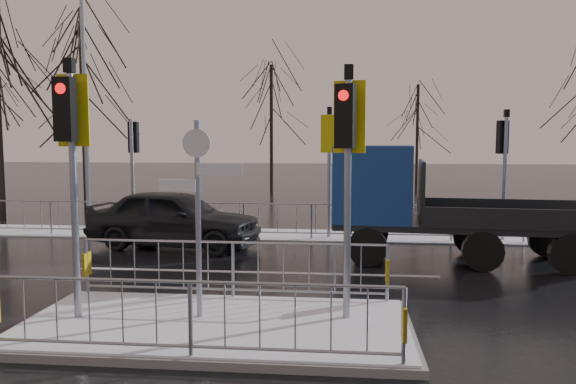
# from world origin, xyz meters

# --- Properties ---
(ground) EXTENTS (120.00, 120.00, 0.00)m
(ground) POSITION_xyz_m (0.00, 0.00, 0.00)
(ground) COLOR black
(ground) RESTS_ON ground
(snow_verge) EXTENTS (30.00, 2.00, 0.04)m
(snow_verge) POSITION_xyz_m (0.00, 8.60, 0.02)
(snow_verge) COLOR white
(snow_verge) RESTS_ON ground
(lane_markings) EXTENTS (8.00, 11.38, 0.01)m
(lane_markings) POSITION_xyz_m (0.00, -0.33, 0.00)
(lane_markings) COLOR silver
(lane_markings) RESTS_ON ground
(traffic_island) EXTENTS (6.00, 3.04, 4.15)m
(traffic_island) POSITION_xyz_m (-0.01, 0.01, 0.39)
(traffic_island) COLOR slate
(traffic_island) RESTS_ON ground
(far_kerb_fixtures) EXTENTS (18.00, 0.65, 3.83)m
(far_kerb_fixtures) POSITION_xyz_m (0.29, 8.09, 1.02)
(far_kerb_fixtures) COLOR gray
(far_kerb_fixtures) RESTS_ON ground
(car_far_lane) EXTENTS (4.92, 2.56, 1.60)m
(car_far_lane) POSITION_xyz_m (-2.63, 6.45, 0.80)
(car_far_lane) COLOR black
(car_far_lane) RESTS_ON ground
(flatbed_truck) EXTENTS (6.16, 2.69, 2.78)m
(flatbed_truck) POSITION_xyz_m (3.52, 5.52, 1.48)
(flatbed_truck) COLOR black
(flatbed_truck) RESTS_ON ground
(tree_near_b) EXTENTS (4.00, 4.00, 7.55)m
(tree_near_b) POSITION_xyz_m (-8.00, 12.50, 5.15)
(tree_near_b) COLOR black
(tree_near_b) RESTS_ON ground
(tree_far_a) EXTENTS (3.75, 3.75, 7.08)m
(tree_far_a) POSITION_xyz_m (-2.00, 22.00, 4.82)
(tree_far_a) COLOR black
(tree_far_a) RESTS_ON ground
(tree_far_b) EXTENTS (3.25, 3.25, 6.14)m
(tree_far_b) POSITION_xyz_m (6.00, 24.00, 4.18)
(tree_far_b) COLOR black
(tree_far_b) RESTS_ON ground
(street_lamp_left) EXTENTS (1.25, 0.18, 8.20)m
(street_lamp_left) POSITION_xyz_m (-6.43, 9.50, 4.49)
(street_lamp_left) COLOR gray
(street_lamp_left) RESTS_ON ground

